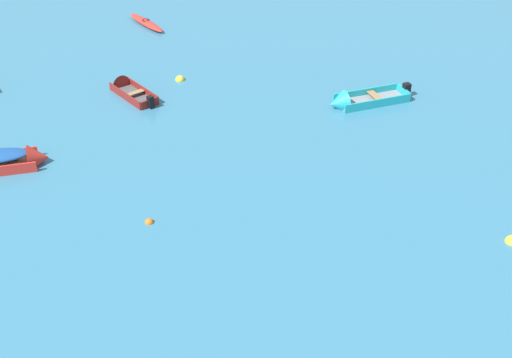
# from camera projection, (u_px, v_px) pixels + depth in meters

# --- Properties ---
(rowboat_red_back_row_right) EXTENTS (3.82, 2.52, 1.10)m
(rowboat_red_back_row_right) POSITION_uv_depth(u_px,v_px,m) (8.00, 160.00, 24.85)
(rowboat_red_back_row_right) COLOR beige
(rowboat_red_back_row_right) RESTS_ON ground_plane
(rowboat_maroon_outer_right) EXTENTS (2.94, 2.69, 0.90)m
(rowboat_maroon_outer_right) POSITION_uv_depth(u_px,v_px,m) (126.00, 88.00, 30.33)
(rowboat_maroon_outer_right) COLOR #4C4C51
(rowboat_maroon_outer_right) RESTS_ON ground_plane
(rowboat_turquoise_back_row_center) EXTENTS (3.81, 2.85, 1.10)m
(rowboat_turquoise_back_row_center) POSITION_uv_depth(u_px,v_px,m) (354.00, 101.00, 29.20)
(rowboat_turquoise_back_row_center) COLOR gray
(rowboat_turquoise_back_row_center) RESTS_ON ground_plane
(kayak_red_foreground_center) EXTENTS (2.99, 2.84, 0.34)m
(kayak_red_foreground_center) POSITION_uv_depth(u_px,v_px,m) (146.00, 23.00, 37.43)
(kayak_red_foreground_center) COLOR red
(kayak_red_foreground_center) RESTS_ON ground_plane
(mooring_buoy_central) EXTENTS (0.45, 0.45, 0.45)m
(mooring_buoy_central) POSITION_uv_depth(u_px,v_px,m) (180.00, 80.00, 31.47)
(mooring_buoy_central) COLOR yellow
(mooring_buoy_central) RESTS_ON ground_plane
(mooring_buoy_midfield) EXTENTS (0.30, 0.30, 0.30)m
(mooring_buoy_midfield) POSITION_uv_depth(u_px,v_px,m) (149.00, 222.00, 22.14)
(mooring_buoy_midfield) COLOR orange
(mooring_buoy_midfield) RESTS_ON ground_plane
(mooring_buoy_near_foreground) EXTENTS (0.46, 0.46, 0.46)m
(mooring_buoy_near_foreground) POSITION_uv_depth(u_px,v_px,m) (512.00, 242.00, 21.29)
(mooring_buoy_near_foreground) COLOR yellow
(mooring_buoy_near_foreground) RESTS_ON ground_plane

